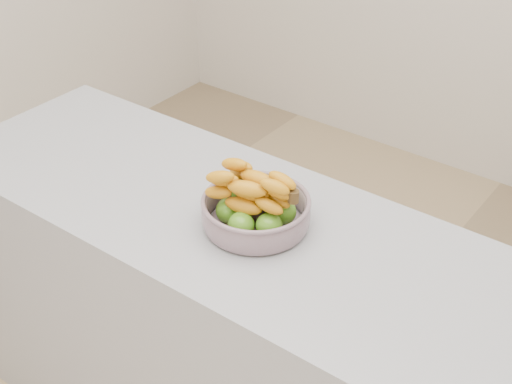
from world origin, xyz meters
TOP-DOWN VIEW (x-y plane):
  - counter at (0.00, -0.01)m, footprint 2.00×0.60m
  - fruit_bowl at (-0.04, -0.01)m, footprint 0.27×0.27m

SIDE VIEW (x-z plane):
  - counter at x=0.00m, z-range 0.00..0.90m
  - fruit_bowl at x=-0.04m, z-range 0.87..1.03m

